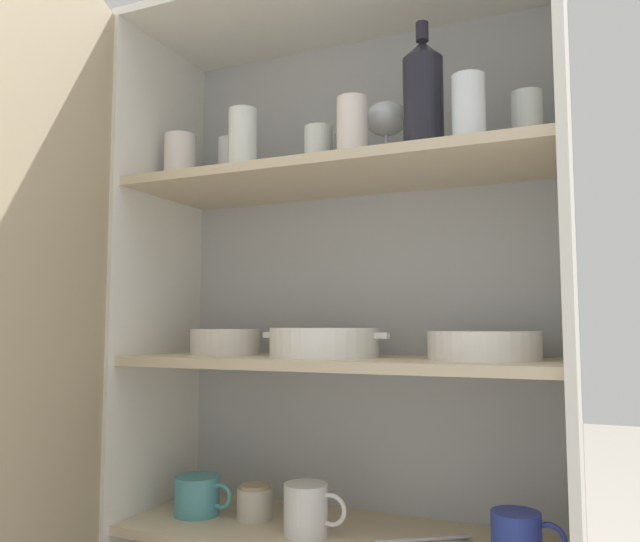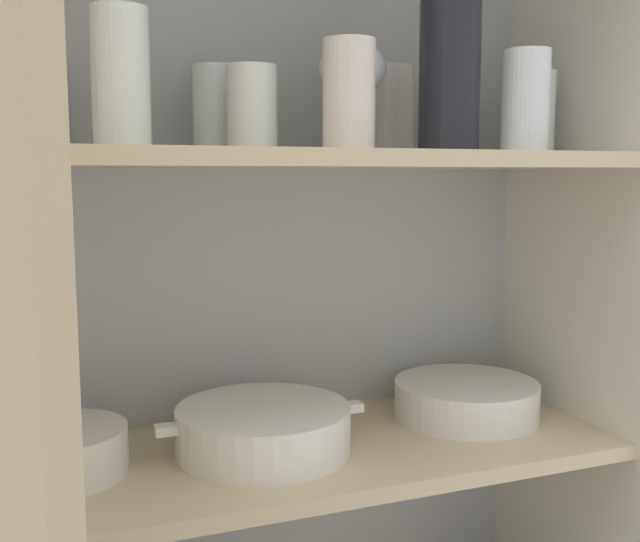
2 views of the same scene
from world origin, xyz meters
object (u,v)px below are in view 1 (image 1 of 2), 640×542
(wine_bottle, at_px, (423,97))
(casserole_dish, at_px, (324,342))
(plate_stack_white, at_px, (484,345))
(mixing_bowl_large, at_px, (225,340))
(coffee_mug_primary, at_px, (307,509))
(storage_jar, at_px, (255,502))

(wine_bottle, xyz_separation_m, casserole_dish, (-0.23, 0.06, -0.47))
(plate_stack_white, xyz_separation_m, mixing_bowl_large, (-0.57, -0.01, 0.00))
(coffee_mug_primary, distance_m, storage_jar, 0.15)
(casserole_dish, relative_size, coffee_mug_primary, 2.15)
(plate_stack_white, bearing_deg, coffee_mug_primary, -167.56)
(mixing_bowl_large, xyz_separation_m, casserole_dish, (0.25, -0.01, -0.00))
(coffee_mug_primary, bearing_deg, plate_stack_white, 12.44)
(casserole_dish, height_order, storage_jar, casserole_dish)
(wine_bottle, height_order, casserole_dish, wine_bottle)
(plate_stack_white, bearing_deg, wine_bottle, -137.43)
(wine_bottle, distance_m, casserole_dish, 0.53)
(storage_jar, bearing_deg, plate_stack_white, 2.97)
(plate_stack_white, relative_size, storage_jar, 2.80)
(mixing_bowl_large, distance_m, casserole_dish, 0.25)
(mixing_bowl_large, xyz_separation_m, storage_jar, (0.09, -0.01, -0.34))
(plate_stack_white, relative_size, coffee_mug_primary, 1.64)
(wine_bottle, bearing_deg, plate_stack_white, 42.57)
(plate_stack_white, xyz_separation_m, coffee_mug_primary, (-0.34, -0.07, -0.32))
(mixing_bowl_large, distance_m, coffee_mug_primary, 0.41)
(wine_bottle, relative_size, coffee_mug_primary, 2.02)
(plate_stack_white, height_order, mixing_bowl_large, mixing_bowl_large)
(plate_stack_white, bearing_deg, storage_jar, -177.03)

